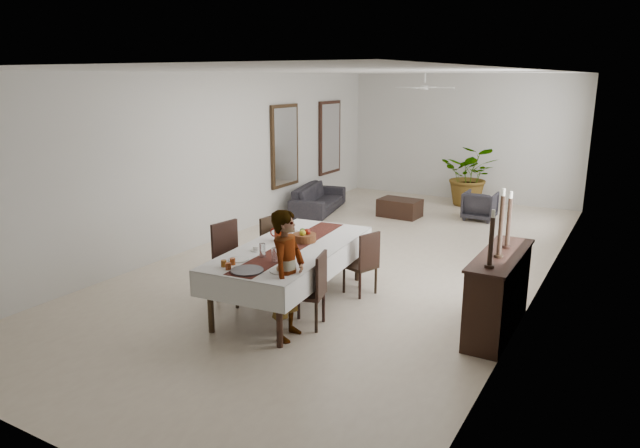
# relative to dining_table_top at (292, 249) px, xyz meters

# --- Properties ---
(floor) EXTENTS (6.00, 12.00, 0.00)m
(floor) POSITION_rel_dining_table_top_xyz_m (-0.07, 2.24, -0.81)
(floor) COLOR beige
(floor) RESTS_ON ground
(ceiling) EXTENTS (6.00, 12.00, 0.02)m
(ceiling) POSITION_rel_dining_table_top_xyz_m (-0.07, 2.24, 2.39)
(ceiling) COLOR white
(ceiling) RESTS_ON wall_back
(wall_back) EXTENTS (6.00, 0.02, 3.20)m
(wall_back) POSITION_rel_dining_table_top_xyz_m (-0.07, 8.24, 0.79)
(wall_back) COLOR silver
(wall_back) RESTS_ON floor
(wall_front) EXTENTS (6.00, 0.02, 3.20)m
(wall_front) POSITION_rel_dining_table_top_xyz_m (-0.07, -3.76, 0.79)
(wall_front) COLOR silver
(wall_front) RESTS_ON floor
(wall_left) EXTENTS (0.02, 12.00, 3.20)m
(wall_left) POSITION_rel_dining_table_top_xyz_m (-3.07, 2.24, 0.79)
(wall_left) COLOR silver
(wall_left) RESTS_ON floor
(wall_right) EXTENTS (0.02, 12.00, 3.20)m
(wall_right) POSITION_rel_dining_table_top_xyz_m (2.93, 2.24, 0.79)
(wall_right) COLOR silver
(wall_right) RESTS_ON floor
(dining_table_top) EXTENTS (1.34, 2.75, 0.06)m
(dining_table_top) POSITION_rel_dining_table_top_xyz_m (0.00, 0.00, 0.00)
(dining_table_top) COLOR black
(dining_table_top) RESTS_ON table_leg_fl
(table_leg_fl) EXTENTS (0.08, 0.08, 0.78)m
(table_leg_fl) POSITION_rel_dining_table_top_xyz_m (-0.38, -1.31, -0.42)
(table_leg_fl) COLOR black
(table_leg_fl) RESTS_ON floor
(table_leg_fr) EXTENTS (0.08, 0.08, 0.78)m
(table_leg_fr) POSITION_rel_dining_table_top_xyz_m (0.60, -1.22, -0.42)
(table_leg_fr) COLOR black
(table_leg_fr) RESTS_ON floor
(table_leg_bl) EXTENTS (0.08, 0.08, 0.78)m
(table_leg_bl) POSITION_rel_dining_table_top_xyz_m (-0.60, 1.22, -0.42)
(table_leg_bl) COLOR black
(table_leg_bl) RESTS_ON floor
(table_leg_br) EXTENTS (0.08, 0.08, 0.78)m
(table_leg_br) POSITION_rel_dining_table_top_xyz_m (0.38, 1.31, -0.42)
(table_leg_br) COLOR black
(table_leg_br) RESTS_ON floor
(tablecloth_top) EXTENTS (1.56, 2.97, 0.01)m
(tablecloth_top) POSITION_rel_dining_table_top_xyz_m (0.00, 0.00, 0.03)
(tablecloth_top) COLOR silver
(tablecloth_top) RESTS_ON dining_table_top
(tablecloth_drape_left) EXTENTS (0.26, 2.86, 0.33)m
(tablecloth_drape_left) POSITION_rel_dining_table_top_xyz_m (-0.65, -0.06, -0.13)
(tablecloth_drape_left) COLOR silver
(tablecloth_drape_left) RESTS_ON dining_table_top
(tablecloth_drape_right) EXTENTS (0.26, 2.86, 0.33)m
(tablecloth_drape_right) POSITION_rel_dining_table_top_xyz_m (0.65, 0.06, -0.13)
(tablecloth_drape_right) COLOR white
(tablecloth_drape_right) RESTS_ON dining_table_top
(tablecloth_drape_near) EXTENTS (1.31, 0.13, 0.33)m
(tablecloth_drape_near) POSITION_rel_dining_table_top_xyz_m (0.13, -1.42, -0.13)
(tablecloth_drape_near) COLOR silver
(tablecloth_drape_near) RESTS_ON dining_table_top
(tablecloth_drape_far) EXTENTS (1.31, 0.13, 0.33)m
(tablecloth_drape_far) POSITION_rel_dining_table_top_xyz_m (-0.13, 1.42, -0.13)
(tablecloth_drape_far) COLOR silver
(tablecloth_drape_far) RESTS_ON dining_table_top
(table_runner) EXTENTS (0.63, 2.80, 0.00)m
(table_runner) POSITION_rel_dining_table_top_xyz_m (0.00, 0.00, 0.04)
(table_runner) COLOR #582119
(table_runner) RESTS_ON tablecloth_top
(red_pitcher) EXTENTS (0.18, 0.18, 0.22)m
(red_pitcher) POSITION_rel_dining_table_top_xyz_m (-0.29, 0.14, 0.15)
(red_pitcher) COLOR maroon
(red_pitcher) RESTS_ON tablecloth_top
(pitcher_handle) EXTENTS (0.13, 0.03, 0.13)m
(pitcher_handle) POSITION_rel_dining_table_top_xyz_m (-0.39, 0.13, 0.15)
(pitcher_handle) COLOR maroon
(pitcher_handle) RESTS_ON red_pitcher
(wine_glass_near) EXTENTS (0.08, 0.08, 0.19)m
(wine_glass_near) POSITION_rel_dining_table_top_xyz_m (0.20, -0.71, 0.13)
(wine_glass_near) COLOR white
(wine_glass_near) RESTS_ON tablecloth_top
(wine_glass_mid) EXTENTS (0.08, 0.08, 0.19)m
(wine_glass_mid) POSITION_rel_dining_table_top_xyz_m (-0.06, -0.62, 0.13)
(wine_glass_mid) COLOR white
(wine_glass_mid) RESTS_ON tablecloth_top
(teacup_right) EXTENTS (0.10, 0.10, 0.07)m
(teacup_right) POSITION_rel_dining_table_top_xyz_m (0.39, -0.63, 0.07)
(teacup_right) COLOR silver
(teacup_right) RESTS_ON saucer_right
(saucer_right) EXTENTS (0.17, 0.17, 0.01)m
(saucer_right) POSITION_rel_dining_table_top_xyz_m (0.39, -0.63, 0.05)
(saucer_right) COLOR silver
(saucer_right) RESTS_ON tablecloth_top
(teacup_left) EXTENTS (0.10, 0.10, 0.07)m
(teacup_left) POSITION_rel_dining_table_top_xyz_m (-0.30, -0.42, 0.07)
(teacup_left) COLOR white
(teacup_left) RESTS_ON saucer_left
(saucer_left) EXTENTS (0.17, 0.17, 0.01)m
(saucer_left) POSITION_rel_dining_table_top_xyz_m (-0.30, -0.42, 0.05)
(saucer_left) COLOR white
(saucer_left) RESTS_ON tablecloth_top
(plate_near_right) EXTENTS (0.27, 0.27, 0.02)m
(plate_near_right) POSITION_rel_dining_table_top_xyz_m (0.45, -0.96, 0.05)
(plate_near_right) COLOR silver
(plate_near_right) RESTS_ON tablecloth_top
(bread_near_right) EXTENTS (0.10, 0.10, 0.10)m
(bread_near_right) POSITION_rel_dining_table_top_xyz_m (0.45, -0.96, 0.08)
(bread_near_right) COLOR tan
(bread_near_right) RESTS_ON plate_near_right
(plate_near_left) EXTENTS (0.27, 0.27, 0.02)m
(plate_near_left) POSITION_rel_dining_table_top_xyz_m (-0.26, -0.86, 0.05)
(plate_near_left) COLOR silver
(plate_near_left) RESTS_ON tablecloth_top
(plate_far_left) EXTENTS (0.27, 0.27, 0.02)m
(plate_far_left) POSITION_rel_dining_table_top_xyz_m (-0.41, 0.58, 0.05)
(plate_far_left) COLOR silver
(plate_far_left) RESTS_ON tablecloth_top
(serving_tray) EXTENTS (0.40, 0.40, 0.02)m
(serving_tray) POSITION_rel_dining_table_top_xyz_m (0.10, -1.16, 0.05)
(serving_tray) COLOR #3C3B40
(serving_tray) RESTS_ON tablecloth_top
(jam_jar_a) EXTENTS (0.07, 0.07, 0.08)m
(jam_jar_a) POSITION_rel_dining_table_top_xyz_m (-0.14, -1.22, 0.08)
(jam_jar_a) COLOR maroon
(jam_jar_a) RESTS_ON tablecloth_top
(jam_jar_b) EXTENTS (0.07, 0.07, 0.08)m
(jam_jar_b) POSITION_rel_dining_table_top_xyz_m (-0.25, -1.16, 0.08)
(jam_jar_b) COLOR brown
(jam_jar_b) RESTS_ON tablecloth_top
(jam_jar_c) EXTENTS (0.07, 0.07, 0.08)m
(jam_jar_c) POSITION_rel_dining_table_top_xyz_m (-0.21, -1.04, 0.08)
(jam_jar_c) COLOR #9B4016
(jam_jar_c) RESTS_ON tablecloth_top
(fruit_basket) EXTENTS (0.33, 0.33, 0.11)m
(fruit_basket) POSITION_rel_dining_table_top_xyz_m (0.03, 0.28, 0.10)
(fruit_basket) COLOR brown
(fruit_basket) RESTS_ON tablecloth_top
(fruit_red) EXTENTS (0.10, 0.10, 0.10)m
(fruit_red) POSITION_rel_dining_table_top_xyz_m (0.06, 0.31, 0.18)
(fruit_red) COLOR maroon
(fruit_red) RESTS_ON fruit_basket
(fruit_green) EXTENTS (0.09, 0.09, 0.09)m
(fruit_green) POSITION_rel_dining_table_top_xyz_m (-0.02, 0.31, 0.18)
(fruit_green) COLOR #4F7C25
(fruit_green) RESTS_ON fruit_basket
(fruit_yellow) EXTENTS (0.09, 0.09, 0.09)m
(fruit_yellow) POSITION_rel_dining_table_top_xyz_m (0.04, 0.23, 0.18)
(fruit_yellow) COLOR gold
(fruit_yellow) RESTS_ON fruit_basket
(chair_right_near_seat) EXTENTS (0.51, 0.51, 0.05)m
(chair_right_near_seat) POSITION_rel_dining_table_top_xyz_m (0.57, -0.54, -0.37)
(chair_right_near_seat) COLOR black
(chair_right_near_seat) RESTS_ON chair_right_near_leg_fl
(chair_right_near_leg_fl) EXTENTS (0.05, 0.05, 0.41)m
(chair_right_near_leg_fl) POSITION_rel_dining_table_top_xyz_m (0.77, -0.66, -0.60)
(chair_right_near_leg_fl) COLOR black
(chair_right_near_leg_fl) RESTS_ON floor
(chair_right_near_leg_fr) EXTENTS (0.05, 0.05, 0.41)m
(chair_right_near_leg_fr) POSITION_rel_dining_table_top_xyz_m (0.69, -0.33, -0.60)
(chair_right_near_leg_fr) COLOR black
(chair_right_near_leg_fr) RESTS_ON floor
(chair_right_near_leg_bl) EXTENTS (0.05, 0.05, 0.41)m
(chair_right_near_leg_bl) POSITION_rel_dining_table_top_xyz_m (0.44, -0.74, -0.60)
(chair_right_near_leg_bl) COLOR black
(chair_right_near_leg_bl) RESTS_ON floor
(chair_right_near_leg_br) EXTENTS (0.05, 0.05, 0.41)m
(chair_right_near_leg_br) POSITION_rel_dining_table_top_xyz_m (0.36, -0.41, -0.60)
(chair_right_near_leg_br) COLOR black
(chair_right_near_leg_br) RESTS_ON floor
(chair_right_near_back) EXTENTS (0.14, 0.41, 0.53)m
(chair_right_near_back) POSITION_rel_dining_table_top_xyz_m (0.75, -0.49, -0.09)
(chair_right_near_back) COLOR black
(chair_right_near_back) RESTS_ON chair_right_near_seat
(chair_right_far_seat) EXTENTS (0.51, 0.51, 0.05)m
(chair_right_far_seat) POSITION_rel_dining_table_top_xyz_m (0.65, 0.83, -0.38)
(chair_right_far_seat) COLOR black
(chair_right_far_seat) RESTS_ON chair_right_far_leg_fl
(chair_right_far_leg_fl) EXTENTS (0.05, 0.05, 0.40)m
(chair_right_far_leg_fl) POSITION_rel_dining_table_top_xyz_m (0.76, 0.62, -0.61)
(chair_right_far_leg_fl) COLOR black
(chair_right_far_leg_fl) RESTS_ON floor
(chair_right_far_leg_fr) EXTENTS (0.05, 0.05, 0.40)m
(chair_right_far_leg_fr) POSITION_rel_dining_table_top_xyz_m (0.86, 0.93, -0.61)
(chair_right_far_leg_fr) COLOR black
(chair_right_far_leg_fr) RESTS_ON floor
(chair_right_far_leg_bl) EXTENTS (0.05, 0.05, 0.40)m
(chair_right_far_leg_bl) POSITION_rel_dining_table_top_xyz_m (0.44, 0.72, -0.61)
(chair_right_far_leg_bl) COLOR black
(chair_right_far_leg_bl) RESTS_ON floor
(chair_right_far_leg_br) EXTENTS (0.05, 0.05, 0.40)m
(chair_right_far_leg_br) POSITION_rel_dining_table_top_xyz_m (0.55, 1.04, -0.61)
(chair_right_far_leg_br) COLOR black
(chair_right_far_leg_br) RESTS_ON floor
(chair_right_far_back) EXTENTS (0.17, 0.40, 0.52)m
(chair_right_far_back) POSITION_rel_dining_table_top_xyz_m (0.83, 0.77, -0.11)
(chair_right_far_back) COLOR black
(chair_right_far_back) RESTS_ON chair_right_far_seat
(chair_left_near_seat) EXTENTS (0.54, 0.54, 0.05)m
(chair_left_near_seat) POSITION_rel_dining_table_top_xyz_m (-0.74, -0.31, -0.30)
(chair_left_near_seat) COLOR black
(chair_left_near_seat) RESTS_ON chair_left_near_leg_fl
(chair_left_near_leg_fl) EXTENTS (0.05, 0.05, 0.47)m
(chair_left_near_leg_fl) POSITION_rel_dining_table_top_xyz_m (-0.91, -0.08, -0.57)
(chair_left_near_leg_fl) COLOR black
(chair_left_near_leg_fl) RESTS_ON floor
(chair_left_near_leg_fr) EXTENTS (0.05, 0.05, 0.47)m
(chair_left_near_leg_fr) POSITION_rel_dining_table_top_xyz_m (-0.97, -0.47, -0.57)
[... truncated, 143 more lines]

